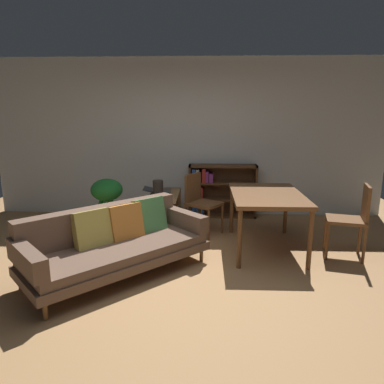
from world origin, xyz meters
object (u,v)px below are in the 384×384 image
Objects in this scene: dining_chair_far at (200,200)px; dining_chair_near at (353,217)px; fabric_couch at (115,241)px; media_console at (164,212)px; bookshelf at (218,190)px; potted_floor_plant at (107,196)px; desk_speaker at (158,189)px; open_laptop at (159,191)px; dining_table at (267,199)px.

dining_chair_near is at bearing -24.09° from dining_chair_far.
media_console is (0.38, 1.55, -0.10)m from fabric_couch.
dining_chair_far is 0.97m from bookshelf.
bookshelf reaches higher than media_console.
potted_floor_plant is at bearing -151.61° from bookshelf.
dining_chair_far is 0.77× the size of bookshelf.
desk_speaker is 2.67m from dining_chair_near.
dining_chair_far is at bearing 0.03° from desk_speaker.
bookshelf is (0.92, 0.93, -0.21)m from desk_speaker.
fabric_couch is 1.80m from open_laptop.
potted_floor_plant reaches higher than desk_speaker.
media_console is 0.38m from open_laptop.
dining_table is 1.07m from dining_chair_far.
desk_speaker is (-0.06, -0.19, 0.40)m from media_console.
potted_floor_plant is 0.70× the size of bookshelf.
dining_chair_near is (3.30, -0.86, -0.03)m from potted_floor_plant.
open_laptop is at bearing 153.84° from dining_chair_near.
dining_chair_near is (2.84, 0.51, 0.16)m from fabric_couch.
dining_table is at bearing -68.83° from bookshelf.
potted_floor_plant is 1.40m from dining_chair_far.
bookshelf reaches higher than open_laptop.
dining_chair_near is 2.08m from dining_chair_far.
fabric_couch is at bearing -124.75° from dining_chair_far.
dining_chair_far reaches higher than open_laptop.
dining_table is at bearing 22.87° from fabric_couch.
bookshelf reaches higher than dining_chair_far.
dining_chair_far is at bearing -31.61° from open_laptop.
bookshelf reaches higher than dining_table.
desk_speaker is 0.29× the size of dining_chair_near.
open_laptop is at bearing 148.39° from dining_chair_far.
potted_floor_plant is 0.91× the size of dining_chair_far.
desk_speaker is 0.20× the size of dining_table.
desk_speaker is 0.23× the size of bookshelf.
desk_speaker is 0.33× the size of potted_floor_plant.
potted_floor_plant is at bearing -150.99° from open_laptop.
potted_floor_plant is at bearing 108.52° from fabric_couch.
open_laptop is 0.50× the size of dining_chair_far.
dining_table is at bearing -14.72° from potted_floor_plant.
dining_chair_near reaches higher than open_laptop.
media_console is at bearing 11.91° from potted_floor_plant.
dining_table is (1.55, -1.00, 0.13)m from open_laptop.
dining_chair_near reaches higher than potted_floor_plant.
bookshelf is at bearing 45.17° from desk_speaker.
desk_speaker is at bearing 158.64° from dining_table.
dining_chair_far is (0.94, 1.36, 0.14)m from fabric_couch.
dining_table is 1.52× the size of dining_chair_far.
media_console is 0.90m from potted_floor_plant.
dining_chair_near reaches higher than dining_chair_far.
bookshelf is (-0.59, 1.52, -0.22)m from dining_table.
dining_chair_far is (0.67, -0.41, -0.05)m from open_laptop.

